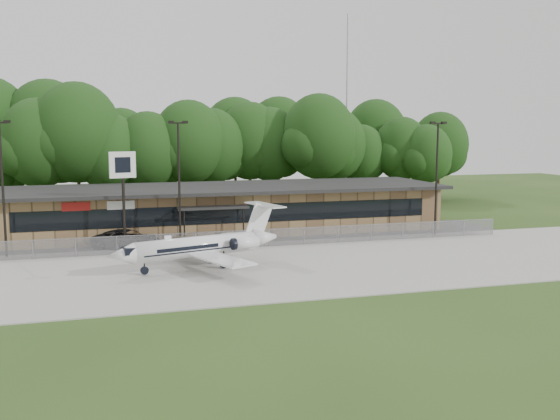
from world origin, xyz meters
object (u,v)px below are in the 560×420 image
object	(u,v)px
terminal	(224,208)
business_jet	(202,247)
suv	(127,239)
pole_sign	(123,175)

from	to	relation	value
terminal	business_jet	world-z (taller)	terminal
suv	pole_sign	bearing A→B (deg)	-171.36
business_jet	pole_sign	xyz separation A→B (m)	(-4.91, 8.03, 4.47)
business_jet	pole_sign	distance (m)	10.42
business_jet	terminal	bearing A→B (deg)	57.30
terminal	business_jet	bearing A→B (deg)	-106.26
business_jet	suv	distance (m)	9.95
terminal	pole_sign	world-z (taller)	pole_sign
terminal	suv	distance (m)	11.25
terminal	business_jet	distance (m)	15.82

